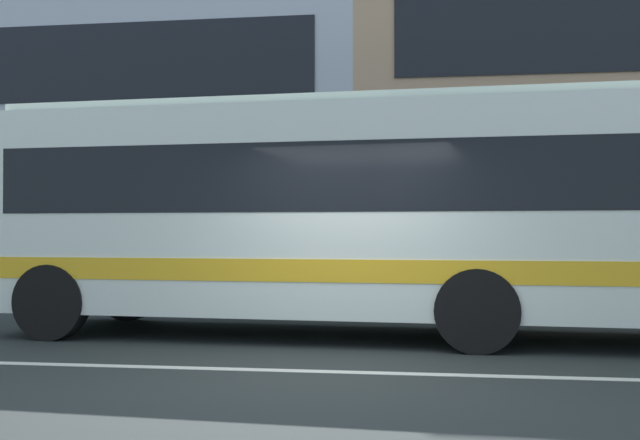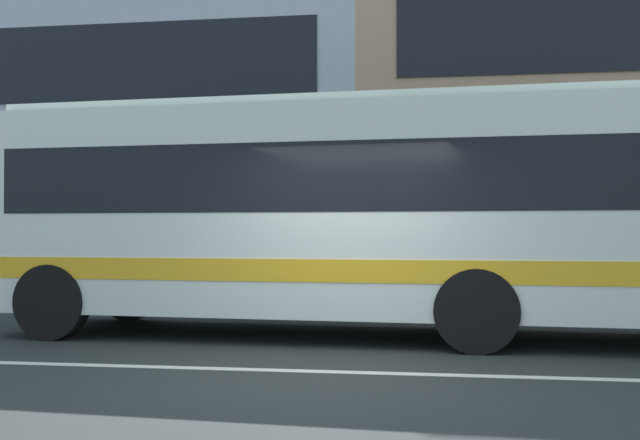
# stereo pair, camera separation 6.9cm
# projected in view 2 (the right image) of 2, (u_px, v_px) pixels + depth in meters

# --- Properties ---
(ground_plane) EXTENTS (160.00, 160.00, 0.00)m
(ground_plane) POSITION_uv_depth(u_px,v_px,m) (325.00, 372.00, 7.86)
(ground_plane) COLOR #292E2E
(lane_centre_line) EXTENTS (60.00, 0.16, 0.01)m
(lane_centre_line) POSITION_uv_depth(u_px,v_px,m) (325.00, 371.00, 7.86)
(lane_centre_line) COLOR silver
(lane_centre_line) RESTS_ON ground_plane
(hedge_row_far) EXTENTS (20.52, 1.10, 0.71)m
(hedge_row_far) POSITION_uv_depth(u_px,v_px,m) (573.00, 291.00, 13.88)
(hedge_row_far) COLOR #397329
(hedge_row_far) RESTS_ON ground_plane
(apartment_block_left) EXTENTS (22.79, 8.44, 9.70)m
(apartment_block_left) POSITION_uv_depth(u_px,v_px,m) (7.00, 122.00, 24.04)
(apartment_block_left) COLOR silver
(apartment_block_left) RESTS_ON ground_plane
(transit_bus) EXTENTS (11.74, 3.21, 3.17)m
(transit_bus) POSITION_uv_depth(u_px,v_px,m) (423.00, 208.00, 10.34)
(transit_bus) COLOR white
(transit_bus) RESTS_ON ground_plane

